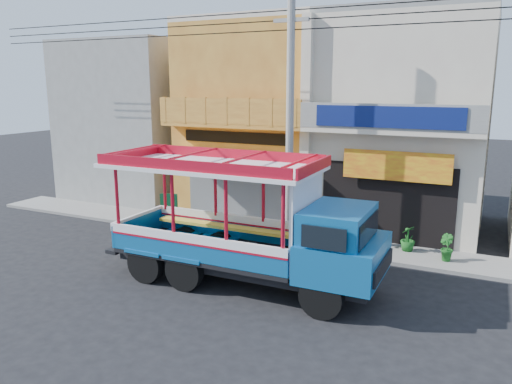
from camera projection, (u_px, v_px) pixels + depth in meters
ground at (277, 285)px, 14.20m from camera, size 90.00×90.00×0.00m
sidewalk at (322, 243)px, 17.70m from camera, size 30.00×2.00×0.12m
shophouse_left at (266, 118)px, 22.03m from camera, size 6.00×7.50×8.24m
shophouse_right at (406, 123)px, 19.49m from camera, size 6.00×6.75×8.24m
party_pilaster at (306, 129)px, 18.04m from camera, size 0.35×0.30×8.00m
filler_building_left at (140, 121)px, 25.10m from camera, size 6.00×6.00×7.60m
utility_pole at (294, 102)px, 16.40m from camera, size 28.00×0.26×9.00m
songthaew_truck at (261, 227)px, 13.62m from camera, size 7.91×2.71×3.69m
green_sign at (169, 209)px, 20.45m from camera, size 0.70×0.51×1.10m
potted_plant_a at (350, 228)px, 17.34m from camera, size 1.31×1.26×1.12m
potted_plant_b at (446, 247)px, 15.74m from camera, size 0.59×0.60×0.85m
potted_plant_c at (408, 238)px, 16.66m from camera, size 0.62×0.62×0.86m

